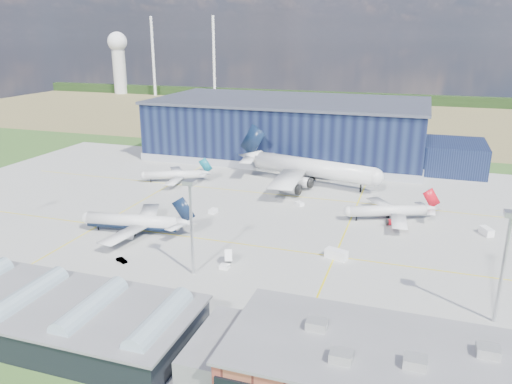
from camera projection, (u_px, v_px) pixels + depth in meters
name	position (u px, v px, depth m)	size (l,w,h in m)	color
ground	(206.00, 225.00, 147.81)	(600.00, 600.00, 0.00)	#29501E
apron	(219.00, 214.00, 156.85)	(220.00, 160.00, 0.08)	gray
farmland	(335.00, 116.00, 346.87)	(600.00, 220.00, 0.01)	#91804E
treeline	(351.00, 97.00, 418.05)	(600.00, 8.00, 8.00)	black
horizon_dressing	(145.00, 57.00, 461.63)	(440.20, 18.00, 70.00)	white
hangar	(295.00, 131.00, 229.26)	(145.00, 62.00, 26.10)	black
ops_building	(378.00, 374.00, 75.48)	(46.00, 23.00, 10.90)	brown
glass_concourse	(46.00, 312.00, 94.36)	(78.00, 23.00, 8.60)	black
light_mast_center	(191.00, 212.00, 113.02)	(2.60, 2.60, 23.00)	#B3B5BB
light_mast_east	(506.00, 249.00, 93.40)	(2.60, 2.60, 23.00)	#B3B5BB
airliner_navy	(132.00, 214.00, 140.25)	(34.60, 33.85, 11.28)	silver
airliner_red	(388.00, 205.00, 149.99)	(30.01, 29.36, 9.79)	silver
airliner_widebody	(313.00, 159.00, 185.20)	(60.98, 59.65, 19.88)	silver
airliner_regional	(173.00, 171.00, 189.80)	(27.95, 27.35, 9.12)	silver
gse_van_a	(336.00, 254.00, 125.25)	(2.43, 5.56, 2.43)	white
gse_cart_a	(213.00, 211.00, 157.77)	(2.03, 3.05, 1.32)	white
gse_van_b	(486.00, 231.00, 140.35)	(2.13, 4.65, 2.13)	white
gse_cart_b	(299.00, 204.00, 164.57)	(1.90, 2.85, 1.23)	white
gse_van_c	(453.00, 355.00, 85.74)	(2.37, 4.95, 2.37)	white
airstair	(228.00, 259.00, 122.18)	(1.75, 4.37, 2.80)	white
car_a	(452.00, 365.00, 84.16)	(1.31, 3.25, 1.11)	#99999E
car_b	(122.00, 260.00, 123.47)	(1.19, 3.41, 1.12)	#99999E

